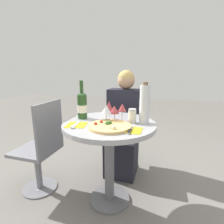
# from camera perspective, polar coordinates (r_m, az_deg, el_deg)

# --- Properties ---
(ground_plane) EXTENTS (12.00, 12.00, 0.00)m
(ground_plane) POSITION_cam_1_polar(r_m,az_deg,el_deg) (1.79, -0.80, -26.68)
(ground_plane) COLOR slate
(ground_plane) RESTS_ON ground
(dining_table) EXTENTS (0.76, 0.76, 0.74)m
(dining_table) POSITION_cam_1_polar(r_m,az_deg,el_deg) (1.49, -0.87, -9.16)
(dining_table) COLOR slate
(dining_table) RESTS_ON ground_plane
(chair_behind_diner) EXTENTS (0.37, 0.37, 0.89)m
(chair_behind_diner) POSITION_cam_1_polar(r_m,az_deg,el_deg) (2.17, 4.64, -6.25)
(chair_behind_diner) COLOR slate
(chair_behind_diner) RESTS_ON ground_plane
(seated_diner) EXTENTS (0.39, 0.45, 1.16)m
(seated_diner) POSITION_cam_1_polar(r_m,az_deg,el_deg) (2.00, 3.82, -5.15)
(seated_diner) COLOR black
(seated_diner) RESTS_ON ground_plane
(chair_empty_side) EXTENTS (0.37, 0.37, 0.89)m
(chair_empty_side) POSITION_cam_1_polar(r_m,az_deg,el_deg) (1.81, -21.98, -11.33)
(chair_empty_side) COLOR slate
(chair_empty_side) RESTS_ON ground_plane
(pizza_large) EXTENTS (0.32, 0.32, 0.04)m
(pizza_large) POSITION_cam_1_polar(r_m,az_deg,el_deg) (1.31, -0.79, -4.61)
(pizza_large) COLOR #DBB26B
(pizza_large) RESTS_ON dining_table
(wine_bottle) EXTENTS (0.08, 0.08, 0.33)m
(wine_bottle) POSITION_cam_1_polar(r_m,az_deg,el_deg) (1.55, -9.72, 2.25)
(wine_bottle) COLOR #23471E
(wine_bottle) RESTS_ON dining_table
(tall_carafe) EXTENTS (0.08, 0.08, 0.33)m
(tall_carafe) POSITION_cam_1_polar(r_m,az_deg,el_deg) (1.40, 10.58, 2.53)
(tall_carafe) COLOR silver
(tall_carafe) RESTS_ON dining_table
(sugar_shaker) EXTENTS (0.06, 0.06, 0.12)m
(sugar_shaker) POSITION_cam_1_polar(r_m,az_deg,el_deg) (1.42, 6.60, -1.29)
(sugar_shaker) COLOR silver
(sugar_shaker) RESTS_ON dining_table
(wine_glass_back_left) EXTENTS (0.06, 0.06, 0.16)m
(wine_glass_back_left) POSITION_cam_1_polar(r_m,az_deg,el_deg) (1.48, -0.94, 1.81)
(wine_glass_back_left) COLOR silver
(wine_glass_back_left) RESTS_ON dining_table
(wine_glass_back_right) EXTENTS (0.07, 0.07, 0.15)m
(wine_glass_back_right) POSITION_cam_1_polar(r_m,az_deg,el_deg) (1.46, 3.37, 1.35)
(wine_glass_back_right) COLOR silver
(wine_glass_back_right) RESTS_ON dining_table
(wine_glass_center) EXTENTS (0.08, 0.08, 0.13)m
(wine_glass_center) POSITION_cam_1_polar(r_m,az_deg,el_deg) (1.43, 0.76, 0.70)
(wine_glass_center) COLOR silver
(wine_glass_center) RESTS_ON dining_table
(wine_glass_front_left) EXTENTS (0.08, 0.08, 0.15)m
(wine_glass_front_left) POSITION_cam_1_polar(r_m,az_deg,el_deg) (1.41, -1.92, 0.86)
(wine_glass_front_left) COLOR silver
(wine_glass_front_left) RESTS_ON dining_table
(place_setting_left) EXTENTS (0.17, 0.19, 0.01)m
(place_setting_left) POSITION_cam_1_polar(r_m,az_deg,el_deg) (1.39, -11.61, -4.12)
(place_setting_left) COLOR yellow
(place_setting_left) RESTS_ON dining_table
(place_setting_right) EXTENTS (0.15, 0.19, 0.01)m
(place_setting_right) POSITION_cam_1_polar(r_m,az_deg,el_deg) (1.25, 6.19, -5.85)
(place_setting_right) COLOR yellow
(place_setting_right) RESTS_ON dining_table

